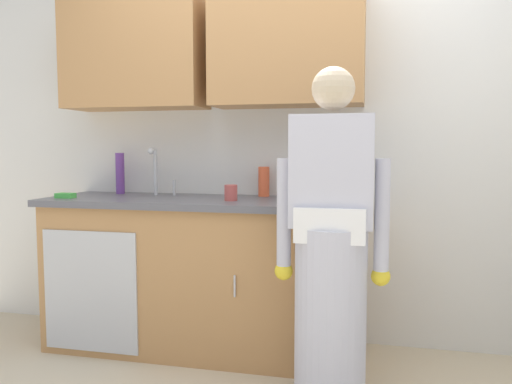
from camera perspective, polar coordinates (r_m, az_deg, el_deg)
The scene contains 11 objects.
kitchen_wall_with_uppers at distance 3.28m, azimuth 2.56°, elevation 8.96°, with size 4.80×0.44×2.70m.
counter_cabinet at distance 3.19m, azimuth -5.97°, elevation -9.53°, with size 1.90×0.62×0.90m.
countertop at distance 3.11m, azimuth -5.98°, elevation -1.10°, with size 1.96×0.66×0.04m, color #595960.
sink at distance 3.24m, azimuth -11.63°, elevation -0.83°, with size 0.50×0.36×0.35m.
person_at_sink at distance 2.44m, azimuth 8.44°, elevation -8.24°, with size 0.55×0.34×1.62m.
bottle_water_tall at distance 3.22m, azimuth 0.89°, elevation 1.18°, with size 0.07×0.07×0.19m, color #E05933.
bottle_dish_liquid at distance 3.14m, azimuth 9.93°, elevation 1.81°, with size 0.08×0.08×0.28m, color #334CB2.
bottle_soap at distance 3.53m, azimuth -15.07°, elevation 2.04°, with size 0.06×0.06×0.27m, color #66388C.
cup_by_sink at distance 2.96m, azimuth -2.85°, elevation -0.09°, with size 0.08×0.08×0.09m, color #B24C47.
knife_on_counter at distance 3.07m, azimuth 5.79°, elevation -0.74°, with size 0.24×0.02×0.01m, color silver.
sponge at distance 3.34m, azimuth -20.68°, elevation -0.38°, with size 0.11×0.07×0.03m, color #4CBF4C.
Camera 1 is at (0.46, -2.22, 1.25)m, focal length 35.50 mm.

